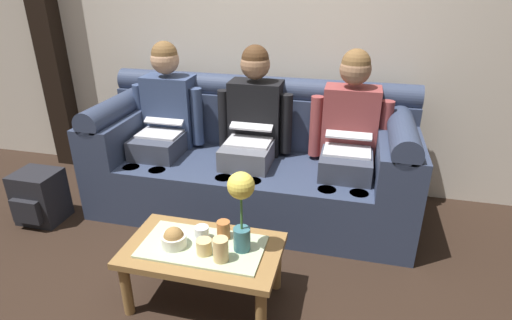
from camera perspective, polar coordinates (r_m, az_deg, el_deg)
ground_plane at (r=2.39m, az=-7.86°, el=-20.12°), size 14.00×14.00×0.00m
back_wall_patterned at (r=3.34m, az=1.83°, el=20.67°), size 6.00×0.12×2.90m
timber_pillar at (r=4.09m, az=-27.41°, el=18.85°), size 0.20×0.20×2.90m
couch at (r=3.11m, az=-0.50°, el=-0.30°), size 2.32×0.88×0.96m
person_left at (r=3.22m, az=-12.51°, el=5.57°), size 0.56×0.67×1.22m
person_middle at (r=2.99m, az=-0.54°, el=4.69°), size 0.56×0.67×1.22m
person_right at (r=2.91m, az=12.71°, el=3.48°), size 0.56×0.67×1.22m
coffee_table at (r=2.27m, az=-7.33°, el=-12.86°), size 0.83×0.48×0.36m
flower_vase at (r=2.04m, az=-2.05°, el=-5.72°), size 0.14×0.14×0.44m
snack_bowl at (r=2.23m, az=-11.28°, el=-10.60°), size 0.13×0.13×0.11m
cup_near_left at (r=2.16m, az=-7.18°, el=-11.79°), size 0.08×0.08×0.08m
cup_near_right at (r=2.26m, az=-7.49°, el=-9.99°), size 0.08×0.08×0.08m
cup_far_center at (r=2.09m, az=-4.90°, el=-12.22°), size 0.08×0.08×0.12m
cup_far_left at (r=2.25m, az=-4.51°, el=-9.57°), size 0.07×0.07×0.10m
backpack_left at (r=3.39m, az=-27.73°, el=-4.57°), size 0.30×0.31×0.38m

